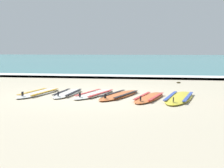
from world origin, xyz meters
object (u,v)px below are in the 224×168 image
(surfboard_4, at_px, (149,97))
(surfboard_1, at_px, (68,93))
(surfboard_5, at_px, (179,97))
(surfboard_3, at_px, (119,95))
(surfboard_0, at_px, (39,93))
(surfboard_2, at_px, (95,94))

(surfboard_4, bearing_deg, surfboard_1, 169.78)
(surfboard_4, relative_size, surfboard_5, 0.84)
(surfboard_4, bearing_deg, surfboard_5, 7.51)
(surfboard_3, xyz_separation_m, surfboard_4, (0.83, -0.31, 0.00))
(surfboard_3, bearing_deg, surfboard_0, 178.63)
(surfboard_1, height_order, surfboard_3, same)
(surfboard_3, bearing_deg, surfboard_1, 175.58)
(surfboard_1, distance_m, surfboard_5, 3.14)
(surfboard_2, xyz_separation_m, surfboard_4, (1.55, -0.41, 0.00))
(surfboard_1, distance_m, surfboard_3, 1.52)
(surfboard_0, bearing_deg, surfboard_3, -1.37)
(surfboard_4, distance_m, surfboard_5, 0.78)
(surfboard_5, bearing_deg, surfboard_1, 174.13)
(surfboard_2, bearing_deg, surfboard_1, 179.29)
(surfboard_0, bearing_deg, surfboard_2, 1.78)
(surfboard_0, height_order, surfboard_1, same)
(surfboard_3, bearing_deg, surfboard_5, -7.24)
(surfboard_1, bearing_deg, surfboard_0, -175.88)
(surfboard_2, bearing_deg, surfboard_5, -7.61)
(surfboard_3, bearing_deg, surfboard_2, 171.57)
(surfboard_2, bearing_deg, surfboard_0, -178.22)
(surfboard_5, bearing_deg, surfboard_2, 172.39)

